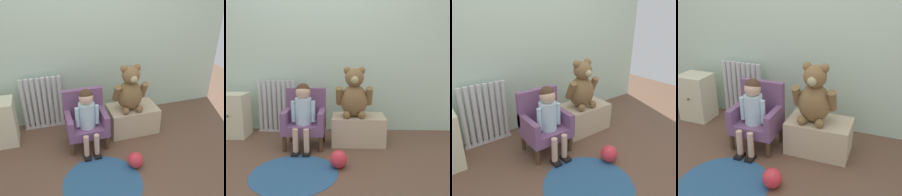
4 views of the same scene
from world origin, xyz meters
TOP-DOWN VIEW (x-y plane):
  - ground_plane at (0.00, 0.00)m, footprint 6.00×6.00m
  - back_wall at (0.00, 1.17)m, footprint 3.80×0.05m
  - radiator at (-0.57, 1.04)m, footprint 0.50×0.05m
  - small_dresser at (-1.04, 0.84)m, footprint 0.34×0.31m
  - child_armchair at (-0.13, 0.58)m, footprint 0.44×0.36m
  - child_figure at (-0.13, 0.48)m, footprint 0.25×0.35m
  - low_bench at (0.45, 0.66)m, footprint 0.58×0.36m
  - large_teddy_bear at (0.40, 0.64)m, footprint 0.40×0.28m
  - floor_rug at (-0.12, -0.09)m, footprint 0.75×0.75m
  - toy_ball at (0.25, 0.04)m, footprint 0.16×0.16m

SIDE VIEW (x-z plane):
  - ground_plane at x=0.00m, z-range 0.00..0.00m
  - floor_rug at x=-0.12m, z-range 0.00..0.01m
  - toy_ball at x=0.25m, z-range 0.00..0.16m
  - low_bench at x=0.45m, z-range 0.00..0.32m
  - small_dresser at x=-1.04m, z-range 0.00..0.53m
  - child_armchair at x=-0.13m, z-range -0.01..0.61m
  - radiator at x=-0.57m, z-range 0.00..0.66m
  - child_figure at x=-0.13m, z-range 0.10..0.80m
  - large_teddy_bear at x=0.40m, z-range 0.28..0.83m
  - back_wall at x=0.00m, z-range 0.00..2.40m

